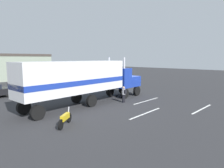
{
  "coord_description": "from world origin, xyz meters",
  "views": [
    {
      "loc": [
        -18.41,
        -14.8,
        4.46
      ],
      "look_at": [
        -2.79,
        0.02,
        1.6
      ],
      "focal_mm": 31.8,
      "sensor_mm": 36.0,
      "label": 1
    }
  ],
  "objects": [
    {
      "name": "semi_truck",
      "position": [
        -6.73,
        -0.1,
        2.52
      ],
      "size": [
        14.25,
        3.37,
        4.5
      ],
      "color": "#193399",
      "rests_on": "ground_plane"
    },
    {
      "name": "lane_stripe_near",
      "position": [
        -1.29,
        -3.5,
        0.01
      ],
      "size": [
        4.4,
        0.21,
        0.01
      ],
      "primitive_type": "cube",
      "rotation": [
        0.0,
        0.0,
        0.01
      ],
      "color": "silver",
      "rests_on": "ground_plane"
    },
    {
      "name": "lane_stripe_far",
      "position": [
        -0.73,
        -8.89,
        0.01
      ],
      "size": [
        4.4,
        0.16,
        0.01
      ],
      "primitive_type": "cube",
      "rotation": [
        0.0,
        0.0,
        0.0
      ],
      "color": "silver",
      "rests_on": "ground_plane"
    },
    {
      "name": "motorcycle",
      "position": [
        -11.38,
        -3.89,
        0.48
      ],
      "size": [
        1.79,
        1.29,
        1.12
      ],
      "color": "black",
      "rests_on": "ground_plane"
    },
    {
      "name": "lane_stripe_mid",
      "position": [
        -5.25,
        -6.07,
        0.01
      ],
      "size": [
        4.4,
        0.31,
        0.01
      ],
      "primitive_type": "cube",
      "rotation": [
        0.0,
        0.0,
        0.03
      ],
      "color": "silver",
      "rests_on": "ground_plane"
    },
    {
      "name": "parked_bus",
      "position": [
        0.9,
        9.1,
        2.07
      ],
      "size": [
        11.19,
        3.55,
        3.4
      ],
      "color": "#1E5999",
      "rests_on": "ground_plane"
    },
    {
      "name": "ground_plane",
      "position": [
        0.0,
        0.0,
        0.0
      ],
      "size": [
        120.0,
        120.0,
        0.0
      ],
      "primitive_type": "plane",
      "color": "#2D2D30"
    },
    {
      "name": "person_bystander",
      "position": [
        -3.5,
        -2.27,
        0.89
      ],
      "size": [
        0.34,
        0.45,
        1.63
      ],
      "color": "black",
      "rests_on": "ground_plane"
    }
  ]
}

